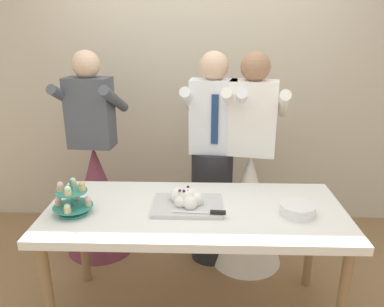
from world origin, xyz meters
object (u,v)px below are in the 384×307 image
object	(u,v)px
dessert_table	(195,219)
cupcake_stand	(72,200)
person_groom	(212,172)
person_guest	(97,185)
plate_stack	(297,209)
person_bride	(249,195)
main_cake_tray	(187,201)

from	to	relation	value
dessert_table	cupcake_stand	world-z (taller)	cupcake_stand
person_groom	person_guest	world-z (taller)	same
cupcake_stand	person_groom	world-z (taller)	person_groom
plate_stack	person_bride	distance (m)	0.74
plate_stack	person_bride	xyz separation A→B (m)	(-0.19, 0.68, -0.23)
plate_stack	person_guest	xyz separation A→B (m)	(-1.42, 0.82, -0.23)
dessert_table	person_guest	world-z (taller)	person_guest
main_cake_tray	person_bride	xyz separation A→B (m)	(0.45, 0.61, -0.23)
person_bride	plate_stack	bearing A→B (deg)	-74.08
plate_stack	dessert_table	bearing A→B (deg)	174.40
dessert_table	person_guest	bearing A→B (deg)	137.17
cupcake_stand	person_bride	size ratio (longest dim) A/B	0.14
plate_stack	person_groom	distance (m)	0.88
person_guest	dessert_table	bearing A→B (deg)	-42.83
main_cake_tray	dessert_table	bearing A→B (deg)	-20.11
main_cake_tray	person_guest	xyz separation A→B (m)	(-0.78, 0.75, -0.23)
plate_stack	person_groom	size ratio (longest dim) A/B	0.13
cupcake_stand	person_guest	bearing A→B (deg)	97.50
dessert_table	plate_stack	world-z (taller)	plate_stack
dessert_table	cupcake_stand	xyz separation A→B (m)	(-0.71, -0.08, 0.16)
cupcake_stand	person_bride	xyz separation A→B (m)	(1.12, 0.70, -0.28)
dessert_table	person_groom	bearing A→B (deg)	80.02
dessert_table	person_bride	distance (m)	0.75
person_groom	person_guest	size ratio (longest dim) A/B	1.00
cupcake_stand	main_cake_tray	bearing A→B (deg)	8.13
main_cake_tray	plate_stack	world-z (taller)	main_cake_tray
dessert_table	person_guest	xyz separation A→B (m)	(-0.82, 0.76, -0.12)
dessert_table	plate_stack	xyz separation A→B (m)	(0.60, -0.06, 0.11)
person_guest	person_bride	bearing A→B (deg)	-6.60
cupcake_stand	plate_stack	size ratio (longest dim) A/B	1.10
person_bride	person_groom	bearing A→B (deg)	170.25
cupcake_stand	person_guest	distance (m)	0.89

